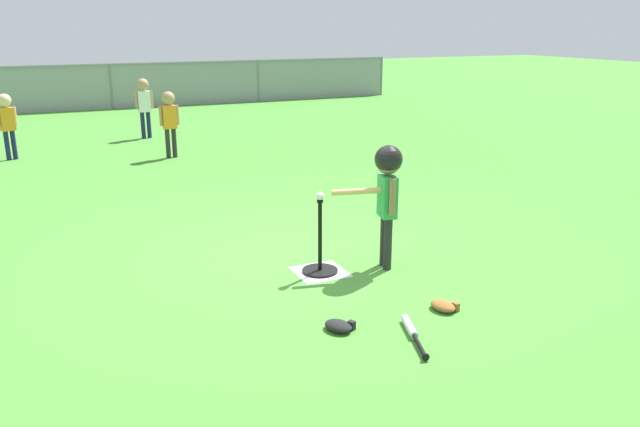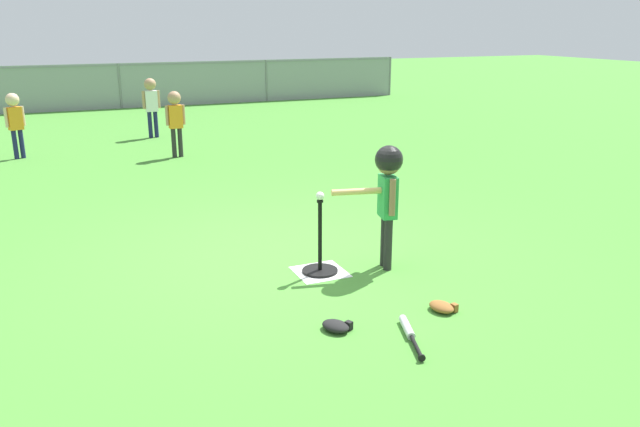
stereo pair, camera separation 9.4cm
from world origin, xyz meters
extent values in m
plane|color=#478C33|center=(0.00, 0.00, 0.00)|extent=(60.00, 60.00, 0.00)
cube|color=white|center=(0.23, -0.49, 0.00)|extent=(0.44, 0.44, 0.01)
cylinder|color=black|center=(0.23, -0.49, 0.01)|extent=(0.32, 0.32, 0.03)
cylinder|color=black|center=(0.23, -0.49, 0.35)|extent=(0.04, 0.04, 0.65)
cylinder|color=black|center=(0.23, -0.49, 0.66)|extent=(0.06, 0.06, 0.02)
sphere|color=white|center=(0.23, -0.49, 0.71)|extent=(0.07, 0.07, 0.07)
cylinder|color=#262626|center=(0.82, -0.68, 0.24)|extent=(0.08, 0.08, 0.48)
cylinder|color=#262626|center=(0.84, -0.57, 0.24)|extent=(0.08, 0.08, 0.48)
cube|color=green|center=(0.83, -0.63, 0.67)|extent=(0.17, 0.24, 0.38)
cylinder|color=#8C6647|center=(0.80, -0.76, 0.70)|extent=(0.05, 0.05, 0.32)
cylinder|color=#8C6647|center=(0.86, -0.49, 0.70)|extent=(0.05, 0.05, 0.32)
sphere|color=#8C6647|center=(0.83, -0.63, 0.98)|extent=(0.22, 0.22, 0.22)
sphere|color=black|center=(0.83, -0.63, 1.01)|extent=(0.25, 0.25, 0.25)
cylinder|color=#DBB266|center=(0.62, -0.58, 0.73)|extent=(0.60, 0.19, 0.06)
cylinder|color=#191E4C|center=(-2.27, 6.05, 0.24)|extent=(0.07, 0.07, 0.48)
cylinder|color=#191E4C|center=(-2.37, 6.02, 0.24)|extent=(0.07, 0.07, 0.48)
cube|color=orange|center=(-2.32, 6.03, 0.66)|extent=(0.24, 0.20, 0.37)
cylinder|color=beige|center=(-2.20, 6.08, 0.69)|extent=(0.05, 0.05, 0.32)
sphere|color=beige|center=(-2.32, 6.03, 0.96)|extent=(0.21, 0.21, 0.21)
cylinder|color=#191E4C|center=(0.09, 7.18, 0.25)|extent=(0.08, 0.08, 0.51)
cylinder|color=#191E4C|center=(-0.02, 7.18, 0.25)|extent=(0.08, 0.08, 0.51)
cube|color=white|center=(0.04, 7.18, 0.70)|extent=(0.23, 0.14, 0.39)
cylinder|color=tan|center=(0.18, 7.18, 0.73)|extent=(0.06, 0.06, 0.34)
cylinder|color=tan|center=(-0.11, 7.18, 0.73)|extent=(0.06, 0.06, 0.34)
sphere|color=tan|center=(0.04, 7.18, 1.02)|extent=(0.23, 0.23, 0.23)
cylinder|color=#262626|center=(0.14, 5.12, 0.24)|extent=(0.08, 0.08, 0.48)
cylinder|color=#262626|center=(0.03, 5.12, 0.24)|extent=(0.08, 0.08, 0.48)
cube|color=orange|center=(0.09, 5.12, 0.67)|extent=(0.22, 0.13, 0.38)
cylinder|color=tan|center=(0.22, 5.12, 0.70)|extent=(0.05, 0.05, 0.32)
cylinder|color=tan|center=(-0.05, 5.11, 0.70)|extent=(0.05, 0.05, 0.32)
sphere|color=tan|center=(0.09, 5.12, 0.98)|extent=(0.21, 0.21, 0.21)
cylinder|color=silver|center=(0.36, -1.78, 0.03)|extent=(0.15, 0.30, 0.06)
cylinder|color=black|center=(0.26, -2.06, 0.03)|extent=(0.12, 0.29, 0.03)
cylinder|color=black|center=(0.22, -2.20, 0.03)|extent=(0.05, 0.03, 0.05)
ellipsoid|color=brown|center=(0.78, -1.60, 0.04)|extent=(0.20, 0.24, 0.07)
cube|color=brown|center=(0.86, -1.65, 0.04)|extent=(0.05, 0.06, 0.06)
ellipsoid|color=black|center=(-0.11, -1.57, 0.04)|extent=(0.24, 0.27, 0.07)
cube|color=black|center=(-0.02, -1.60, 0.04)|extent=(0.06, 0.06, 0.06)
cylinder|color=slate|center=(0.00, 11.96, 0.57)|extent=(0.06, 0.06, 1.15)
cylinder|color=slate|center=(4.00, 11.96, 0.57)|extent=(0.06, 0.06, 1.15)
cylinder|color=slate|center=(8.00, 11.96, 0.57)|extent=(0.06, 0.06, 1.15)
cube|color=gray|center=(0.00, 11.96, 1.09)|extent=(16.00, 0.03, 0.03)
cube|color=gray|center=(0.00, 11.96, 0.57)|extent=(16.00, 0.01, 1.15)
camera|label=1|loc=(-1.96, -5.30, 2.15)|focal=35.51mm
camera|label=2|loc=(-1.88, -5.33, 2.15)|focal=35.51mm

